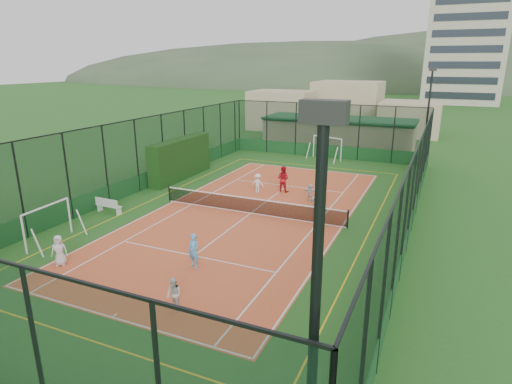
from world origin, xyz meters
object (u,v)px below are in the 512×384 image
(clubhouse, at_px, (338,133))
(child_far_right, at_px, (316,204))
(apartment_tower, at_px, (468,29))
(child_far_back, at_px, (310,192))
(child_far_left, at_px, (258,183))
(floodlight_ne, at_px, (427,119))
(futsal_goal_far, at_px, (327,148))
(futsal_goal_near, at_px, (48,225))
(floodlight_se, at_px, (312,376))
(child_near_mid, at_px, (194,251))
(child_near_left, at_px, (59,250))
(child_near_right, at_px, (174,295))
(white_bench, at_px, (109,205))
(coach, at_px, (283,179))

(clubhouse, height_order, child_far_right, clubhouse)
(apartment_tower, xyz_separation_m, child_far_back, (-9.45, -78.27, -14.41))
(child_far_left, height_order, child_far_right, child_far_right)
(floodlight_ne, height_order, futsal_goal_far, floodlight_ne)
(futsal_goal_near, height_order, child_far_back, futsal_goal_near)
(apartment_tower, xyz_separation_m, child_far_right, (-8.33, -80.80, -14.25))
(floodlight_se, height_order, child_near_mid, floodlight_se)
(floodlight_se, relative_size, child_far_back, 7.11)
(child_near_left, bearing_deg, floodlight_ne, 31.53)
(apartment_tower, relative_size, child_far_left, 22.36)
(child_near_mid, bearing_deg, child_far_back, 93.37)
(futsal_goal_near, distance_m, child_far_right, 14.39)
(clubhouse, relative_size, futsal_goal_far, 4.77)
(child_near_right, distance_m, child_far_back, 14.35)
(futsal_goal_near, height_order, child_far_left, futsal_goal_near)
(floodlight_ne, height_order, apartment_tower, apartment_tower)
(floodlight_ne, distance_m, child_near_mid, 25.47)
(apartment_tower, xyz_separation_m, futsal_goal_near, (-19.43, -89.96, -14.05))
(white_bench, bearing_deg, apartment_tower, 79.41)
(child_near_right, xyz_separation_m, child_far_left, (-3.08, 14.64, 0.04))
(futsal_goal_far, relative_size, child_far_right, 2.16)
(clubhouse, height_order, apartment_tower, apartment_tower)
(child_far_right, bearing_deg, floodlight_ne, -117.84)
(apartment_tower, height_order, child_near_mid, apartment_tower)
(child_far_left, height_order, coach, coach)
(clubhouse, distance_m, futsal_goal_far, 5.73)
(child_far_back, bearing_deg, child_far_left, 4.98)
(white_bench, distance_m, futsal_goal_near, 4.67)
(child_near_right, xyz_separation_m, child_far_right, (1.90, 11.80, 0.10))
(child_near_right, height_order, child_far_back, child_near_right)
(futsal_goal_near, bearing_deg, apartment_tower, -15.38)
(floodlight_se, xyz_separation_m, white_bench, (-16.40, 13.27, -3.64))
(child_near_mid, distance_m, child_near_right, 3.45)
(white_bench, height_order, coach, coach)
(futsal_goal_far, height_order, child_far_left, futsal_goal_far)
(apartment_tower, relative_size, child_near_left, 21.30)
(futsal_goal_near, bearing_deg, child_far_back, -43.67)
(clubhouse, height_order, child_near_mid, clubhouse)
(child_near_mid, height_order, child_far_back, child_near_mid)
(futsal_goal_near, height_order, coach, futsal_goal_near)
(floodlight_ne, relative_size, clubhouse, 0.54)
(child_near_right, relative_size, coach, 0.70)
(clubhouse, xyz_separation_m, coach, (0.19, -17.05, -0.65))
(child_near_left, height_order, child_far_left, child_near_left)
(floodlight_se, distance_m, futsal_goal_near, 18.48)
(child_far_left, relative_size, child_far_right, 0.91)
(floodlight_se, height_order, child_near_right, floodlight_se)
(clubhouse, height_order, child_near_right, clubhouse)
(floodlight_ne, distance_m, child_near_right, 28.26)
(child_near_left, bearing_deg, child_near_right, -39.69)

